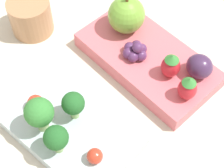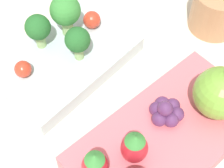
{
  "view_description": "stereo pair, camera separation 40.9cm",
  "coord_description": "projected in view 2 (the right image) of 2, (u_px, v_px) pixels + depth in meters",
  "views": [
    {
      "loc": [
        -0.21,
        0.23,
        0.48
      ],
      "look_at": [
        -0.01,
        0.0,
        0.04
      ],
      "focal_mm": 60.0,
      "sensor_mm": 36.0,
      "label": 1
    },
    {
      "loc": [
        -0.19,
        -0.17,
        0.39
      ],
      "look_at": [
        -0.01,
        0.0,
        0.04
      ],
      "focal_mm": 60.0,
      "sensor_mm": 36.0,
      "label": 2
    }
  ],
  "objects": [
    {
      "name": "broccoli_floret_2",
      "position": [
        65.0,
        11.0,
        0.47
      ],
      "size": [
        0.04,
        0.04,
        0.06
      ],
      "color": "#93B770",
      "rests_on": "bento_box_savoury"
    },
    {
      "name": "ground_plane",
      "position": [
        118.0,
        97.0,
        0.47
      ],
      "size": [
        4.0,
        4.0,
        0.0
      ],
      "primitive_type": "plane",
      "color": "beige"
    },
    {
      "name": "bento_box_savoury",
      "position": [
        65.0,
        60.0,
        0.49
      ],
      "size": [
        0.18,
        0.12,
        0.02
      ],
      "color": "silver",
      "rests_on": "ground_plane"
    },
    {
      "name": "cherry_tomato_1",
      "position": [
        23.0,
        69.0,
        0.45
      ],
      "size": [
        0.02,
        0.02,
        0.02
      ],
      "color": "red",
      "rests_on": "bento_box_savoury"
    },
    {
      "name": "strawberry_0",
      "position": [
        134.0,
        147.0,
        0.38
      ],
      "size": [
        0.03,
        0.03,
        0.04
      ],
      "color": "red",
      "rests_on": "bento_box_fruit"
    },
    {
      "name": "apple",
      "position": [
        220.0,
        93.0,
        0.41
      ],
      "size": [
        0.06,
        0.06,
        0.07
      ],
      "color": "#70A838",
      "rests_on": "bento_box_fruit"
    },
    {
      "name": "bento_box_fruit",
      "position": [
        166.0,
        138.0,
        0.42
      ],
      "size": [
        0.23,
        0.14,
        0.03
      ],
      "color": "#DB6670",
      "rests_on": "ground_plane"
    },
    {
      "name": "strawberry_1",
      "position": [
        95.0,
        165.0,
        0.37
      ],
      "size": [
        0.03,
        0.03,
        0.04
      ],
      "color": "red",
      "rests_on": "bento_box_fruit"
    },
    {
      "name": "drinking_cup",
      "position": [
        217.0,
        10.0,
        0.52
      ],
      "size": [
        0.07,
        0.07,
        0.06
      ],
      "color": "tan",
      "rests_on": "ground_plane"
    },
    {
      "name": "broccoli_floret_1",
      "position": [
        38.0,
        28.0,
        0.46
      ],
      "size": [
        0.03,
        0.03,
        0.05
      ],
      "color": "#93B770",
      "rests_on": "bento_box_savoury"
    },
    {
      "name": "cherry_tomato_0",
      "position": [
        92.0,
        20.0,
        0.5
      ],
      "size": [
        0.02,
        0.02,
        0.02
      ],
      "color": "red",
      "rests_on": "bento_box_savoury"
    },
    {
      "name": "broccoli_floret_0",
      "position": [
        75.0,
        43.0,
        0.45
      ],
      "size": [
        0.03,
        0.03,
        0.05
      ],
      "color": "#93B770",
      "rests_on": "bento_box_savoury"
    },
    {
      "name": "grape_cluster",
      "position": [
        166.0,
        111.0,
        0.41
      ],
      "size": [
        0.04,
        0.04,
        0.03
      ],
      "color": "#562D5B",
      "rests_on": "bento_box_fruit"
    }
  ]
}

